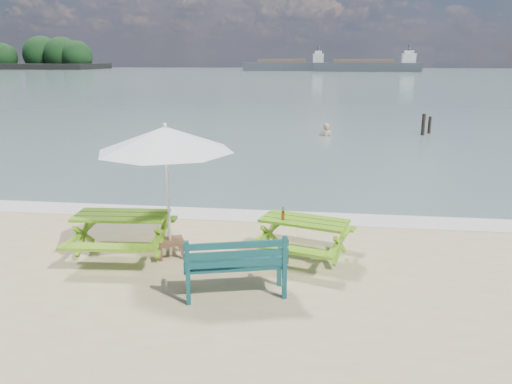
# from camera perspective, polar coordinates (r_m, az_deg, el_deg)

# --- Properties ---
(sea) EXTENTS (300.00, 300.00, 0.00)m
(sea) POSITION_cam_1_polar(r_m,az_deg,el_deg) (91.07, 6.41, 12.90)
(sea) COLOR slate
(sea) RESTS_ON ground
(foam_strip) EXTENTS (22.00, 0.90, 0.01)m
(foam_strip) POSITION_cam_1_polar(r_m,az_deg,el_deg) (11.27, -1.83, -2.67)
(foam_strip) COLOR silver
(foam_strip) RESTS_ON ground
(picnic_table_left) EXTENTS (1.75, 1.92, 0.77)m
(picnic_table_left) POSITION_cam_1_polar(r_m,az_deg,el_deg) (9.26, -15.00, -4.83)
(picnic_table_left) COLOR #5F9516
(picnic_table_left) RESTS_ON ground
(picnic_table_right) EXTENTS (1.91, 2.02, 0.71)m
(picnic_table_right) POSITION_cam_1_polar(r_m,az_deg,el_deg) (8.88, 5.47, -5.41)
(picnic_table_right) COLOR #609B17
(picnic_table_right) RESTS_ON ground
(park_bench) EXTENTS (1.59, 0.88, 0.93)m
(park_bench) POSITION_cam_1_polar(r_m,az_deg,el_deg) (7.56, -2.37, -9.63)
(park_bench) COLOR #0F3C3F
(park_bench) RESTS_ON ground
(side_table) EXTENTS (0.62, 0.62, 0.31)m
(side_table) POSITION_cam_1_polar(r_m,az_deg,el_deg) (9.10, -9.74, -6.29)
(side_table) COLOR brown
(side_table) RESTS_ON ground
(patio_umbrella) EXTENTS (3.09, 3.09, 2.33)m
(patio_umbrella) POSITION_cam_1_polar(r_m,az_deg,el_deg) (8.59, -10.32, 5.97)
(patio_umbrella) COLOR silver
(patio_umbrella) RESTS_ON ground
(beer_bottle) EXTENTS (0.06, 0.06, 0.24)m
(beer_bottle) POSITION_cam_1_polar(r_m,az_deg,el_deg) (8.70, 3.10, -2.70)
(beer_bottle) COLOR #986116
(beer_bottle) RESTS_ON picnic_table_right
(swimmer) EXTENTS (0.65, 0.47, 1.68)m
(swimmer) POSITION_cam_1_polar(r_m,az_deg,el_deg) (23.05, 7.95, 5.77)
(swimmer) COLOR tan
(swimmer) RESTS_ON ground
(mooring_pilings) EXTENTS (0.55, 0.75, 1.18)m
(mooring_pilings) POSITION_cam_1_polar(r_m,az_deg,el_deg) (24.40, 18.82, 7.06)
(mooring_pilings) COLOR black
(mooring_pilings) RESTS_ON ground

